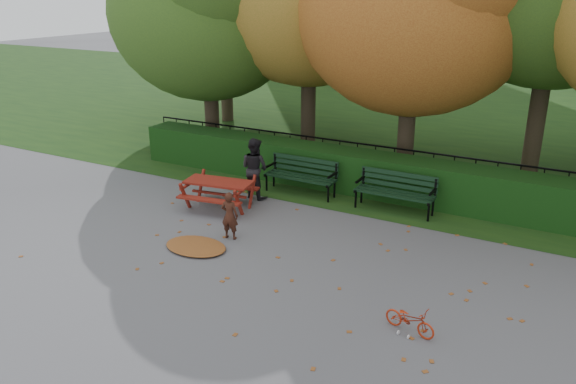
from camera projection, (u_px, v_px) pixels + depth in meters
The scene contains 12 objects.
ground at pixel (272, 265), 10.33m from camera, with size 90.00×90.00×0.00m, color slate.
grass_strip at pixel (453, 118), 21.86m from camera, with size 90.00×90.00×0.00m, color black.
hedge at pixel (363, 173), 13.86m from camera, with size 13.00×0.90×1.00m, color black.
iron_fence at pixel (375, 163), 14.51m from camera, with size 14.00×0.04×1.02m.
bench_left at pixel (302, 173), 13.78m from camera, with size 1.80×0.57×0.88m.
bench_right at pixel (396, 189), 12.70m from camera, with size 1.80×0.57×0.88m.
picnic_table at pixel (219, 187), 12.85m from camera, with size 1.72×1.47×0.75m.
leaf_pile at pixel (196, 246), 11.00m from camera, with size 1.29×0.89×0.09m, color brown.
leaf_scatter at pixel (280, 259), 10.58m from camera, with size 9.00×5.70×0.01m, color brown, non-canonical shape.
child at pixel (230, 216), 11.28m from camera, with size 0.36×0.24×1.00m, color #3C1D13.
adult at pixel (255, 168), 13.44m from camera, with size 0.72×0.56×1.48m, color black.
bicycle at pixel (410, 319), 8.28m from camera, with size 0.28×0.81×0.43m, color #B12B10.
Camera 1 is at (4.69, -7.96, 4.83)m, focal length 35.00 mm.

